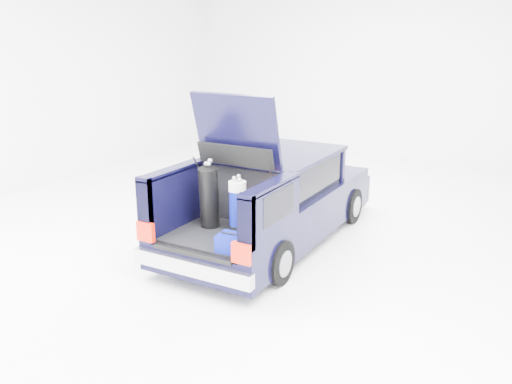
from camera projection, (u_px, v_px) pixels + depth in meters
The scene contains 6 objects.
ground at pixel (271, 240), 8.79m from camera, with size 14.00×14.00×0.00m, color white.
car at pixel (275, 199), 8.69m from camera, with size 1.87×4.65×2.47m.
red_suitcase at pixel (264, 211), 7.42m from camera, with size 0.44×0.37×0.62m.
black_golf_bag at pixel (209, 197), 7.53m from camera, with size 0.38×0.43×0.98m.
blue_golf_bag at pixel (238, 206), 7.39m from camera, with size 0.27×0.27×0.81m.
blue_duffel at pixel (236, 243), 6.77m from camera, with size 0.48×0.34×0.24m.
Camera 1 is at (3.82, -7.27, 3.25)m, focal length 38.00 mm.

